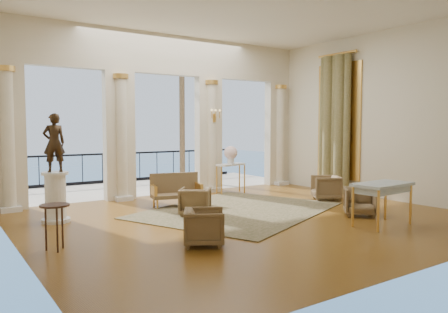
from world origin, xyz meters
TOP-DOWN VIEW (x-y plane):
  - floor at (0.00, 0.00)m, footprint 9.00×9.00m
  - room_walls at (0.00, -1.12)m, footprint 9.00×9.00m
  - arcade at (-0.00, 3.82)m, footprint 9.00×0.56m
  - terrace at (0.00, 5.80)m, footprint 10.00×3.60m
  - balustrade at (0.00, 7.40)m, footprint 9.00×0.06m
  - palm_tree at (2.00, 6.60)m, footprint 2.00×2.00m
  - curtain at (4.28, 1.50)m, footprint 0.33×1.40m
  - window_frame at (4.47, 1.50)m, footprint 0.04×1.60m
  - wall_sconce at (1.40, 3.51)m, footprint 0.30×0.11m
  - rug at (0.30, 0.80)m, footprint 5.44×4.91m
  - armchair_a at (-1.89, -1.26)m, footprint 0.85×0.86m
  - armchair_b at (2.19, -1.15)m, footprint 0.90×0.90m
  - armchair_c at (3.12, 0.71)m, footprint 0.92×0.93m
  - armchair_d at (-0.79, 0.92)m, footprint 0.89×0.88m
  - settee at (-0.62, 2.15)m, footprint 1.30×0.77m
  - game_table at (1.78, -2.00)m, footprint 1.27×0.74m
  - pedestal at (-3.50, 1.91)m, footprint 0.56×0.56m
  - statue at (-3.50, 1.91)m, footprint 0.44×0.29m
  - console_table at (1.66, 3.05)m, footprint 0.97×0.57m
  - urn at (1.66, 3.05)m, footprint 0.39×0.39m
  - side_table at (-4.00, -0.22)m, footprint 0.45×0.45m

SIDE VIEW (x-z plane):
  - terrace at x=0.00m, z-range -0.10..0.00m
  - floor at x=0.00m, z-range 0.00..0.00m
  - rug at x=0.30m, z-range 0.00..0.02m
  - armchair_a at x=-1.89m, z-range 0.00..0.66m
  - armchair_d at x=-0.79m, z-range 0.00..0.67m
  - armchair_b at x=2.19m, z-range 0.00..0.68m
  - armchair_c at x=3.12m, z-range 0.00..0.71m
  - settee at x=-0.62m, z-range 0.00..0.80m
  - balustrade at x=0.00m, z-range -0.11..0.92m
  - pedestal at x=-3.50m, z-range -0.02..1.01m
  - side_table at x=-4.00m, z-range 0.26..1.00m
  - console_table at x=1.66m, z-range 0.29..1.15m
  - game_table at x=1.78m, z-range 0.33..1.18m
  - urn at x=1.66m, z-range 0.90..1.42m
  - statue at x=-3.50m, z-range 1.03..2.22m
  - curtain at x=4.28m, z-range -0.03..4.06m
  - window_frame at x=4.47m, z-range 0.40..3.80m
  - wall_sconce at x=1.40m, z-range 2.06..2.40m
  - arcade at x=0.00m, z-range 0.33..4.83m
  - room_walls at x=0.00m, z-range -1.62..7.38m
  - palm_tree at x=2.00m, z-range 1.84..6.34m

